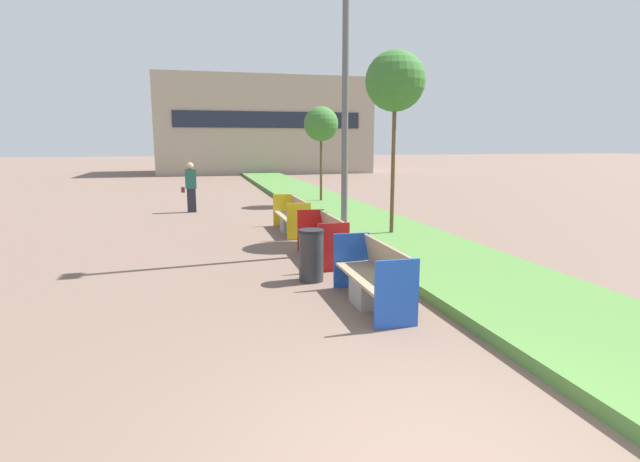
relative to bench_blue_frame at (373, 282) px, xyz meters
The scene contains 10 objects.
planter_grass_strip 8.50m from the bench_blue_frame, 74.56° to the left, with size 2.80×120.00×0.18m.
building_backdrop 35.49m from the bench_blue_frame, 85.03° to the left, with size 16.72×8.17×7.47m.
bench_blue_frame is the anchor object (origin of this frame).
bench_red_frame 3.08m from the bench_blue_frame, 90.00° to the left, with size 0.65×2.00×0.94m.
bench_yellow_frame 6.50m from the bench_blue_frame, 89.97° to the left, with size 0.65×2.29×0.94m.
litter_bin 1.66m from the bench_blue_frame, 111.55° to the left, with size 0.45×0.45×0.93m.
street_lamp_post 5.20m from the bench_blue_frame, 80.25° to the left, with size 0.24×0.44×7.42m.
sapling_tree_near 6.41m from the bench_blue_frame, 64.89° to the left, with size 1.47×1.47×4.65m.
sapling_tree_far 12.70m from the bench_blue_frame, 79.45° to the left, with size 1.33×1.33×3.82m.
pedestrian_walking 11.61m from the bench_blue_frame, 103.51° to the left, with size 0.53×0.24×1.75m.
Camera 1 is at (-1.63, -3.09, 2.46)m, focal length 28.00 mm.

